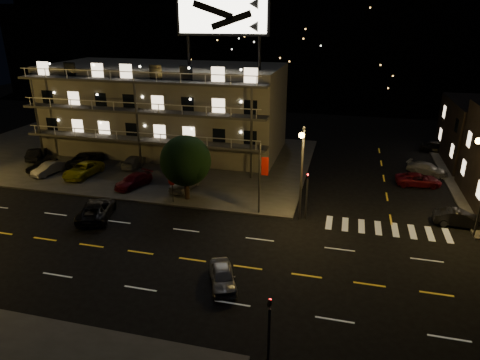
% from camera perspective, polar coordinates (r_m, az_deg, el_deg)
% --- Properties ---
extents(ground, '(140.00, 140.00, 0.00)m').
position_cam_1_polar(ground, '(31.44, -9.83, -9.96)').
color(ground, black).
rests_on(ground, ground).
extents(curb_nw, '(44.00, 24.00, 0.15)m').
position_cam_1_polar(curb_nw, '(53.68, -15.08, 3.13)').
color(curb_nw, '#3A3A38').
rests_on(curb_nw, ground).
extents(motel, '(28.00, 13.80, 18.10)m').
position_cam_1_polar(motel, '(53.92, -9.80, 9.44)').
color(motel, gray).
rests_on(motel, ground).
extents(hill_backdrop, '(120.00, 25.00, 24.00)m').
position_cam_1_polar(hill_backdrop, '(94.87, 3.74, 18.49)').
color(hill_backdrop, black).
rests_on(hill_backdrop, ground).
extents(streetlight_nc, '(0.44, 1.92, 8.00)m').
position_cam_1_polar(streetlight_nc, '(34.30, 8.22, 2.03)').
color(streetlight_nc, '#2D2D30').
rests_on(streetlight_nc, ground).
extents(signal_nw, '(0.20, 0.27, 4.60)m').
position_cam_1_polar(signal_nw, '(35.63, 8.92, -1.38)').
color(signal_nw, '#2D2D30').
rests_on(signal_nw, ground).
extents(signal_sw, '(0.20, 0.27, 4.60)m').
position_cam_1_polar(signal_sw, '(21.04, 3.88, -18.99)').
color(signal_sw, '#2D2D30').
rests_on(signal_sw, ground).
extents(signal_ne, '(0.27, 0.20, 4.60)m').
position_cam_1_polar(signal_ne, '(37.02, 29.36, -3.13)').
color(signal_ne, '#2D2D30').
rests_on(signal_ne, ground).
extents(banner_north, '(0.83, 0.16, 6.40)m').
position_cam_1_polar(banner_north, '(35.73, 2.74, 0.41)').
color(banner_north, '#2D2D30').
rests_on(banner_north, ground).
extents(stop_sign, '(0.91, 0.11, 2.61)m').
position_cam_1_polar(stop_sign, '(38.80, -9.03, -0.82)').
color(stop_sign, '#2D2D30').
rests_on(stop_sign, ground).
extents(tree, '(4.77, 4.60, 6.01)m').
position_cam_1_polar(tree, '(38.69, -7.31, 2.38)').
color(tree, black).
rests_on(tree, curb_nw).
extents(lot_car_0, '(2.07, 3.85, 1.25)m').
position_cam_1_polar(lot_car_0, '(51.42, -24.90, 1.87)').
color(lot_car_0, black).
rests_on(lot_car_0, curb_nw).
extents(lot_car_1, '(2.04, 3.93, 1.23)m').
position_cam_1_polar(lot_car_1, '(49.87, -24.18, 1.41)').
color(lot_car_1, gray).
rests_on(lot_car_1, curb_nw).
extents(lot_car_2, '(2.63, 5.05, 1.36)m').
position_cam_1_polar(lot_car_2, '(47.91, -20.19, 1.30)').
color(lot_car_2, gold).
rests_on(lot_car_2, curb_nw).
extents(lot_car_3, '(3.00, 4.52, 1.22)m').
position_cam_1_polar(lot_car_3, '(43.53, -14.02, -0.07)').
color(lot_car_3, '#5F0D17').
rests_on(lot_car_3, curb_nw).
extents(lot_car_4, '(2.34, 4.39, 1.42)m').
position_cam_1_polar(lot_car_4, '(41.99, -7.35, -0.24)').
color(lot_car_4, gray).
rests_on(lot_car_4, curb_nw).
extents(lot_car_5, '(2.80, 4.25, 1.32)m').
position_cam_1_polar(lot_car_5, '(55.68, -25.52, 3.19)').
color(lot_car_5, black).
rests_on(lot_car_5, curb_nw).
extents(lot_car_6, '(2.96, 5.60, 1.50)m').
position_cam_1_polar(lot_car_6, '(51.20, -19.81, 2.68)').
color(lot_car_6, black).
rests_on(lot_car_6, curb_nw).
extents(lot_car_7, '(1.94, 4.31, 1.23)m').
position_cam_1_polar(lot_car_7, '(49.28, -13.91, 2.47)').
color(lot_car_7, gray).
rests_on(lot_car_7, curb_nw).
extents(lot_car_8, '(3.25, 4.66, 1.47)m').
position_cam_1_polar(lot_car_8, '(48.21, -9.07, 2.57)').
color(lot_car_8, black).
rests_on(lot_car_8, curb_nw).
extents(lot_car_9, '(3.19, 4.92, 1.53)m').
position_cam_1_polar(lot_car_9, '(45.61, -7.04, 1.62)').
color(lot_car_9, '#5F0D17').
rests_on(lot_car_9, curb_nw).
extents(side_car_0, '(4.09, 1.65, 1.32)m').
position_cam_1_polar(side_car_0, '(39.09, 27.26, -4.58)').
color(side_car_0, black).
rests_on(side_car_0, ground).
extents(side_car_1, '(4.56, 2.39, 1.22)m').
position_cam_1_polar(side_car_1, '(46.46, 22.70, 0.04)').
color(side_car_1, '#5F0D17').
rests_on(side_car_1, ground).
extents(side_car_2, '(4.56, 3.29, 1.23)m').
position_cam_1_polar(side_car_2, '(50.13, 23.70, 1.39)').
color(side_car_2, gray).
rests_on(side_car_2, ground).
extents(side_car_3, '(4.51, 2.46, 1.46)m').
position_cam_1_polar(side_car_3, '(58.66, 24.92, 4.05)').
color(side_car_3, black).
rests_on(side_car_3, ground).
extents(road_car_east, '(2.86, 4.08, 1.29)m').
position_cam_1_polar(road_car_east, '(27.75, -2.35, -12.70)').
color(road_car_east, gray).
rests_on(road_car_east, ground).
extents(road_car_west, '(3.82, 5.73, 1.46)m').
position_cam_1_polar(road_car_west, '(38.14, -18.56, -3.73)').
color(road_car_west, black).
rests_on(road_car_west, ground).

